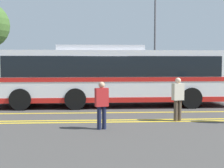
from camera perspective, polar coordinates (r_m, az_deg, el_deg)
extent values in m
plane|color=#423F3D|center=(15.73, -2.07, -4.05)|extent=(220.00, 220.00, 0.00)
cube|color=gold|center=(13.67, 0.55, -5.25)|extent=(31.94, 0.20, 0.01)
cube|color=gold|center=(11.95, 1.13, -6.58)|extent=(31.94, 0.20, 0.01)
cube|color=gold|center=(11.56, 1.29, -6.95)|extent=(31.94, 0.20, 0.01)
cube|color=#99999E|center=(21.10, -0.86, -1.80)|extent=(39.94, 0.36, 0.15)
cube|color=white|center=(15.70, 0.00, 1.59)|extent=(11.97, 2.65, 2.45)
cube|color=black|center=(15.69, 0.00, 3.28)|extent=(10.30, 2.67, 0.97)
cube|color=red|center=(15.71, 0.00, 1.08)|extent=(11.73, 2.69, 0.20)
cube|color=red|center=(15.78, 0.00, -2.41)|extent=(11.73, 2.68, 0.24)
cube|color=silver|center=(15.67, -2.19, 6.52)|extent=(4.20, 2.06, 0.25)
cylinder|color=black|center=(17.61, 11.82, -1.64)|extent=(1.00, 0.29, 1.00)
cylinder|color=black|center=(15.32, 14.29, -2.50)|extent=(1.00, 0.29, 1.00)
cylinder|color=black|center=(16.95, -6.34, -1.79)|extent=(1.00, 0.29, 1.00)
cylinder|color=black|center=(14.56, -6.72, -2.74)|extent=(1.00, 0.29, 1.00)
cylinder|color=black|center=(17.23, -14.71, -1.80)|extent=(1.00, 0.29, 1.00)
cylinder|color=black|center=(14.88, -16.41, -2.72)|extent=(1.00, 0.29, 1.00)
cube|color=#9E9EA3|center=(19.42, -14.16, -0.85)|extent=(4.75, 1.67, 0.61)
cube|color=black|center=(19.37, -13.84, 0.66)|extent=(2.00, 1.47, 0.41)
cylinder|color=black|center=(19.02, -18.95, -1.97)|extent=(0.60, 0.20, 0.60)
cylinder|color=black|center=(20.53, -17.78, -1.52)|extent=(0.60, 0.20, 0.60)
cylinder|color=black|center=(18.45, -10.09, -1.99)|extent=(0.60, 0.20, 0.60)
cylinder|color=black|center=(20.01, -9.58, -1.52)|extent=(0.60, 0.20, 0.60)
cylinder|color=brown|center=(11.90, 11.56, -4.80)|extent=(0.14, 0.14, 0.79)
cylinder|color=brown|center=(11.99, 12.25, -4.74)|extent=(0.14, 0.14, 0.79)
cube|color=beige|center=(11.86, 11.95, -1.39)|extent=(0.47, 0.33, 0.62)
sphere|color=beige|center=(11.83, 11.98, 0.63)|extent=(0.21, 0.21, 0.21)
cylinder|color=#191E38|center=(10.24, -2.35, -6.22)|extent=(0.14, 0.14, 0.76)
cylinder|color=#191E38|center=(10.30, -1.44, -6.17)|extent=(0.14, 0.14, 0.76)
cube|color=red|center=(10.17, -1.91, -2.43)|extent=(0.46, 0.33, 0.60)
sphere|color=tan|center=(10.14, -1.91, -0.17)|extent=(0.21, 0.21, 0.21)
cylinder|color=#59595E|center=(22.78, 7.85, 7.10)|extent=(0.14, 0.14, 6.91)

